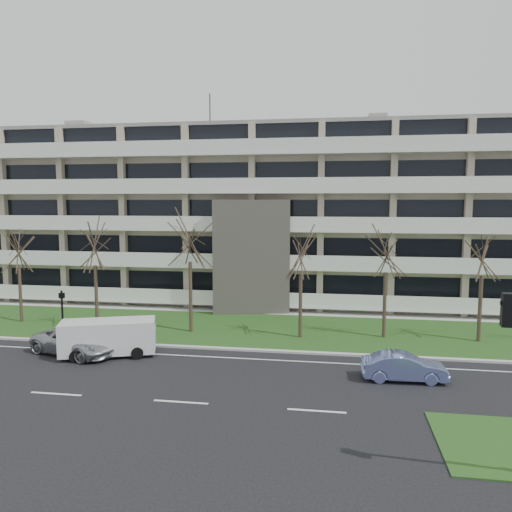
% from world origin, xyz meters
% --- Properties ---
extents(ground, '(160.00, 160.00, 0.00)m').
position_xyz_m(ground, '(0.00, 0.00, 0.00)').
color(ground, black).
rests_on(ground, ground).
extents(grass_verge, '(90.00, 10.00, 0.06)m').
position_xyz_m(grass_verge, '(0.00, 13.00, 0.03)').
color(grass_verge, '#224918').
rests_on(grass_verge, ground).
extents(curb, '(90.00, 0.35, 0.12)m').
position_xyz_m(curb, '(0.00, 8.00, 0.06)').
color(curb, '#B2B2AD').
rests_on(curb, ground).
extents(sidewalk, '(90.00, 2.00, 0.08)m').
position_xyz_m(sidewalk, '(0.00, 18.50, 0.04)').
color(sidewalk, '#B2B2AD').
rests_on(sidewalk, ground).
extents(lane_edge_line, '(90.00, 0.12, 0.01)m').
position_xyz_m(lane_edge_line, '(0.00, 6.50, 0.01)').
color(lane_edge_line, white).
rests_on(lane_edge_line, ground).
extents(apartment_building, '(60.50, 15.10, 18.75)m').
position_xyz_m(apartment_building, '(-0.01, 25.32, 7.61)').
color(apartment_building, tan).
rests_on(apartment_building, ground).
extents(silver_pickup, '(6.10, 4.29, 1.55)m').
position_xyz_m(silver_pickup, '(-8.14, 5.80, 0.77)').
color(silver_pickup, '#A4A6AB').
rests_on(silver_pickup, ground).
extents(blue_sedan, '(4.21, 1.62, 1.37)m').
position_xyz_m(blue_sedan, '(10.14, 4.38, 0.68)').
color(blue_sedan, '#7684CD').
rests_on(blue_sedan, ground).
extents(white_van, '(5.64, 3.60, 2.06)m').
position_xyz_m(white_van, '(-6.11, 5.86, 1.23)').
color(white_van, silver).
rests_on(white_van, ground).
extents(pedestrian_signal, '(0.34, 0.29, 3.25)m').
position_xyz_m(pedestrian_signal, '(-10.45, 8.31, 2.07)').
color(pedestrian_signal, black).
rests_on(pedestrian_signal, ground).
extents(tree_1, '(3.64, 3.64, 7.27)m').
position_xyz_m(tree_1, '(-16.09, 12.32, 5.65)').
color(tree_1, '#382B21').
rests_on(tree_1, ground).
extents(tree_2, '(4.00, 4.00, 8.00)m').
position_xyz_m(tree_2, '(-9.64, 11.35, 6.22)').
color(tree_2, '#382B21').
rests_on(tree_2, ground).
extents(tree_3, '(4.31, 4.31, 8.62)m').
position_xyz_m(tree_3, '(-2.95, 11.60, 6.71)').
color(tree_3, '#382B21').
rests_on(tree_3, ground).
extents(tree_4, '(3.75, 3.75, 7.51)m').
position_xyz_m(tree_4, '(4.50, 11.31, 5.84)').
color(tree_4, '#382B21').
rests_on(tree_4, ground).
extents(tree_5, '(3.86, 3.86, 7.72)m').
position_xyz_m(tree_5, '(9.89, 12.18, 6.00)').
color(tree_5, '#382B21').
rests_on(tree_5, ground).
extents(tree_6, '(3.79, 3.79, 7.59)m').
position_xyz_m(tree_6, '(15.73, 12.15, 5.90)').
color(tree_6, '#382B21').
rests_on(tree_6, ground).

